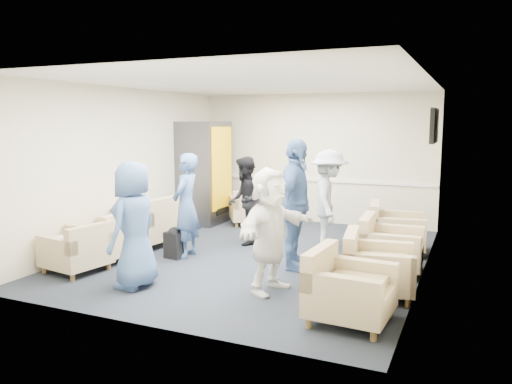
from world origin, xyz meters
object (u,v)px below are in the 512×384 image
at_px(armchair_left_mid, 108,240).
at_px(armchair_right_midnear, 374,269).
at_px(armchair_right_far, 393,231).
at_px(person_back_right, 329,200).
at_px(armchair_corner, 250,209).
at_px(armchair_right_near, 345,291).
at_px(armchair_right_midfar, 387,248).
at_px(person_back_left, 245,201).
at_px(armchair_left_near, 79,252).
at_px(person_front_left, 134,225).
at_px(vending_machine, 204,173).
at_px(person_mid_left, 186,206).
at_px(armchair_left_far, 149,225).
at_px(person_front_right, 270,230).
at_px(person_mid_right, 295,205).

distance_m(armchair_left_mid, armchair_right_midnear, 4.02).
bearing_deg(armchair_right_midnear, armchair_right_far, -6.04).
xyz_separation_m(armchair_left_mid, person_back_right, (2.89, 2.04, 0.51)).
bearing_deg(armchair_corner, armchair_right_midnear, 101.13).
relative_size(armchair_right_near, armchair_right_midnear, 0.93).
bearing_deg(armchair_right_midfar, person_back_left, 72.49).
height_order(armchair_right_far, person_back_right, person_back_right).
bearing_deg(armchair_left_near, armchair_corner, 177.31).
xyz_separation_m(armchair_right_midfar, person_back_left, (-2.54, 0.67, 0.43)).
bearing_deg(armchair_left_near, person_front_left, 89.74).
height_order(vending_machine, person_back_left, vending_machine).
distance_m(armchair_right_midnear, armchair_corner, 4.55).
xyz_separation_m(vending_machine, person_mid_left, (1.10, -2.50, -0.24)).
bearing_deg(vending_machine, armchair_left_far, -86.67).
xyz_separation_m(armchair_right_midfar, person_front_right, (-1.21, -1.45, 0.45)).
height_order(vending_machine, person_mid_left, vending_machine).
bearing_deg(person_mid_right, armchair_right_midnear, -121.63).
relative_size(armchair_right_midfar, person_front_left, 0.54).
xyz_separation_m(armchair_right_midfar, person_mid_left, (-3.02, -0.47, 0.48)).
bearing_deg(armchair_left_far, armchair_left_near, 6.39).
height_order(armchair_left_mid, person_back_left, person_back_left).
bearing_deg(person_front_right, person_back_right, 10.10).
xyz_separation_m(person_mid_right, person_front_right, (0.04, -1.06, -0.16)).
bearing_deg(person_mid_left, person_front_left, -1.82).
distance_m(armchair_left_far, person_back_left, 1.69).
height_order(person_back_left, person_back_right, person_back_right).
height_order(armchair_corner, person_back_left, person_back_left).
bearing_deg(armchair_right_near, armchair_right_midnear, -3.87).
bearing_deg(armchair_left_near, armchair_left_mid, -168.66).
bearing_deg(armchair_left_near, vending_machine, -168.92).
relative_size(armchair_right_far, person_mid_left, 0.60).
bearing_deg(armchair_right_near, person_front_left, 92.80).
relative_size(armchair_left_mid, person_front_left, 0.51).
bearing_deg(armchair_right_near, person_back_right, 22.45).
distance_m(armchair_right_midnear, armchair_right_far, 2.19).
bearing_deg(armchair_right_midnear, armchair_corner, 35.05).
relative_size(armchair_right_near, person_front_left, 0.54).
relative_size(person_front_left, person_front_right, 1.04).
bearing_deg(person_mid_right, armchair_left_mid, 101.33).
bearing_deg(person_mid_left, armchair_corner, 174.84).
distance_m(armchair_left_near, person_mid_left, 1.72).
height_order(armchair_left_mid, person_front_left, person_front_left).
relative_size(armchair_left_near, person_front_right, 0.55).
height_order(armchair_right_far, armchair_corner, armchair_right_far).
xyz_separation_m(armchair_corner, person_back_right, (2.03, -1.33, 0.52)).
relative_size(armchair_right_midfar, armchair_corner, 0.81).
xyz_separation_m(armchair_left_mid, person_back_left, (1.46, 1.82, 0.44)).
bearing_deg(person_front_left, armchair_right_midnear, 107.59).
bearing_deg(person_front_left, armchair_left_mid, -126.36).
bearing_deg(armchair_right_midnear, person_front_right, 99.07).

